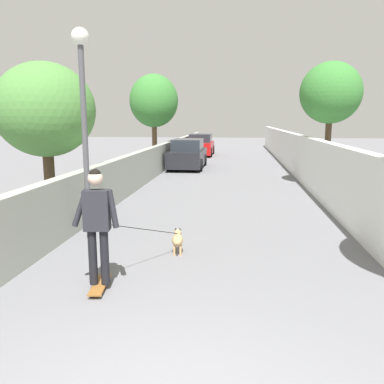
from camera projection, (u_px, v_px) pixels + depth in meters
The scene contains 12 objects.
ground_plane at pixel (225, 181), 16.87m from camera, with size 80.00×80.00×0.00m, color slate.
wall_left at pixel (137, 170), 15.16m from camera, with size 48.00×0.30×1.35m, color #999E93.
fence_right at pixel (314, 165), 14.38m from camera, with size 48.00×0.30×1.89m, color white.
tree_right_near at pixel (331, 93), 14.82m from camera, with size 2.27×2.27×4.69m.
tree_left_mid at pixel (45, 111), 10.52m from camera, with size 2.62×2.62×4.06m.
tree_left_distant at pixel (154, 101), 21.57m from camera, with size 2.63×2.63×4.98m.
lamp_post at pixel (83, 98), 8.30m from camera, with size 0.36×0.36×4.42m.
skateboard at pixel (100, 285), 6.14m from camera, with size 0.82×0.29×0.08m.
person_skateboarder at pixel (97, 218), 5.95m from camera, with size 0.26×0.72×1.78m.
dog at pixel (177, 239), 7.76m from camera, with size 2.13×1.08×1.06m.
car_near at pixel (188, 155), 21.17m from camera, with size 4.24×1.80×1.54m.
car_far at pixel (201, 145), 28.59m from camera, with size 4.11×1.80×1.54m.
Camera 1 is at (-2.73, -0.51, 2.59)m, focal length 37.25 mm.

